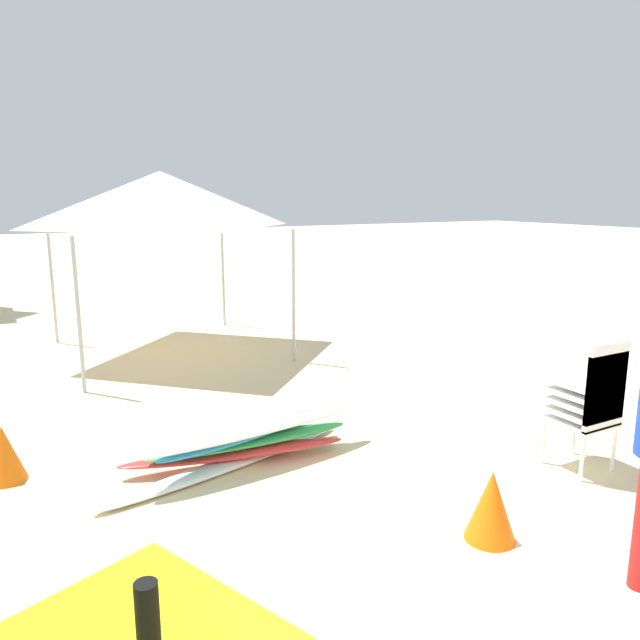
{
  "coord_description": "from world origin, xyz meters",
  "views": [
    {
      "loc": [
        -2.14,
        -2.11,
        2.42
      ],
      "look_at": [
        1.2,
        3.89,
        1.0
      ],
      "focal_mm": 34.14,
      "sensor_mm": 36.0,
      "label": 1
    }
  ],
  "objects_px": {
    "popup_canopy": "(161,199)",
    "surfboard_pile": "(245,444)",
    "traffic_cone_far": "(4,454)",
    "traffic_cone_near": "(491,505)",
    "stacked_plastic_chairs": "(592,396)"
  },
  "relations": [
    {
      "from": "traffic_cone_near",
      "to": "traffic_cone_far",
      "type": "relative_size",
      "value": 1.05
    },
    {
      "from": "traffic_cone_near",
      "to": "traffic_cone_far",
      "type": "height_order",
      "value": "traffic_cone_near"
    },
    {
      "from": "traffic_cone_far",
      "to": "traffic_cone_near",
      "type": "bearing_deg",
      "value": -42.07
    },
    {
      "from": "traffic_cone_near",
      "to": "traffic_cone_far",
      "type": "distance_m",
      "value": 4.03
    },
    {
      "from": "traffic_cone_near",
      "to": "popup_canopy",
      "type": "bearing_deg",
      "value": 95.12
    },
    {
      "from": "stacked_plastic_chairs",
      "to": "traffic_cone_far",
      "type": "distance_m",
      "value": 5.1
    },
    {
      "from": "stacked_plastic_chairs",
      "to": "traffic_cone_near",
      "type": "xyz_separation_m",
      "value": [
        -1.54,
        -0.39,
        -0.44
      ]
    },
    {
      "from": "stacked_plastic_chairs",
      "to": "traffic_cone_near",
      "type": "height_order",
      "value": "stacked_plastic_chairs"
    },
    {
      "from": "popup_canopy",
      "to": "surfboard_pile",
      "type": "bearing_deg",
      "value": -96.47
    },
    {
      "from": "surfboard_pile",
      "to": "traffic_cone_far",
      "type": "relative_size",
      "value": 5.34
    },
    {
      "from": "surfboard_pile",
      "to": "traffic_cone_far",
      "type": "xyz_separation_m",
      "value": [
        -1.93,
        0.7,
        0.05
      ]
    },
    {
      "from": "traffic_cone_far",
      "to": "surfboard_pile",
      "type": "bearing_deg",
      "value": -19.89
    },
    {
      "from": "stacked_plastic_chairs",
      "to": "surfboard_pile",
      "type": "height_order",
      "value": "stacked_plastic_chairs"
    },
    {
      "from": "traffic_cone_far",
      "to": "popup_canopy",
      "type": "bearing_deg",
      "value": 56.53
    },
    {
      "from": "stacked_plastic_chairs",
      "to": "traffic_cone_far",
      "type": "height_order",
      "value": "stacked_plastic_chairs"
    }
  ]
}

